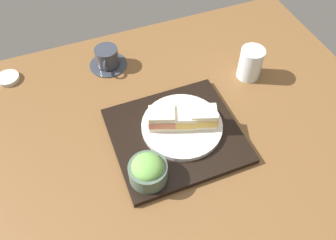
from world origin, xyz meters
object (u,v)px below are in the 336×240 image
Objects in this scene: drinking_glass at (250,63)px; sandwich_plate at (182,126)px; small_sauce_dish at (8,78)px; sandwich_middle at (182,119)px; coffee_cup at (107,58)px; salad_bowl at (148,170)px; sandwich_near at (161,119)px; sandwich_far at (203,117)px.

sandwich_plate is at bearing -155.67° from drinking_glass.
small_sauce_dish is (-46.30, 41.05, -1.83)cm from sandwich_plate.
sandwich_middle is 38.09cm from coffee_cup.
sandwich_middle is at bearing 45.00° from sandwich_plate.
salad_bowl is (-14.65, -12.03, 2.89)cm from sandwich_plate.
sandwich_middle is at bearing -17.40° from sandwich_near.
sandwich_near is 12.04cm from sandwich_far.
sandwich_far is (5.74, -1.80, 3.63)cm from sandwich_plate.
salad_bowl is 0.79× the size of coffee_cup.
sandwich_plate is at bearing -41.56° from small_sauce_dish.
sandwich_far reaches higher than coffee_cup.
sandwich_near is 56.70cm from small_sauce_dish.
drinking_glass reaches higher than sandwich_far.
salad_bowl is at bearing -153.36° from sandwich_far.
sandwich_plate is 2.33× the size of salad_bowl.
sandwich_plate is 2.53× the size of sandwich_far.
sandwich_plate is 3.18× the size of small_sauce_dish.
sandwich_middle is at bearing -41.56° from small_sauce_dish.
sandwich_near and sandwich_far have the same top height.
sandwich_middle is 0.86× the size of salad_bowl.
drinking_glass is at bearing 32.33° from sandwich_far.
coffee_cup is 48.44cm from drinking_glass.
sandwich_plate is 2.16× the size of drinking_glass.
sandwich_far is 67.63cm from small_sauce_dish.
salad_bowl reaches higher than sandwich_middle.
coffee_cup is at bearing -9.10° from small_sauce_dish.
sandwich_middle reaches higher than sandwich_plate.
coffee_cup is (-7.23, 33.91, -2.94)cm from sandwich_near.
sandwich_near reaches higher than sandwich_middle.
sandwich_middle is 62.08cm from small_sauce_dish.
drinking_glass is (30.06, 13.59, -0.26)cm from sandwich_middle.
sandwich_far is at bearing -39.47° from small_sauce_dish.
sandwich_plate is 2.70× the size of sandwich_middle.
coffee_cup is 1.18× the size of drinking_glass.
small_sauce_dish is at bearing 170.90° from coffee_cup.
sandwich_near is 37.70cm from drinking_glass.
sandwich_near is at bearing 162.60° from sandwich_middle.
small_sauce_dish is (-40.55, 39.25, -5.43)cm from sandwich_near.
sandwich_middle is 6.03cm from sandwich_far.
coffee_cup is 33.83cm from small_sauce_dish.
sandwich_near is 6.03cm from sandwich_middle.
sandwich_near is at bearing -77.96° from coffee_cup.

